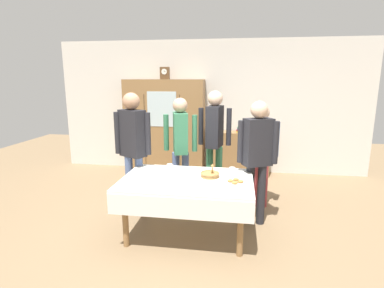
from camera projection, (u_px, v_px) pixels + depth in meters
The scene contains 22 objects.
ground_plane at pixel (190, 226), 4.07m from camera, with size 12.00×12.00×0.00m, color #846B4C.
back_wall at pixel (210, 107), 6.35m from camera, with size 6.40×0.10×2.70m, color silver.
dining_table at pixel (187, 187), 3.71m from camera, with size 1.60×1.09×0.73m.
wall_cabinet at pixel (165, 127), 6.28m from camera, with size 1.62×0.46×1.91m.
mantel_clock at pixel (165, 73), 6.05m from camera, with size 0.18×0.11×0.24m.
bookshelf_low at pixel (240, 153), 6.21m from camera, with size 1.17×0.35×0.88m.
book_stack at pixel (241, 130), 6.11m from camera, with size 0.18×0.23×0.11m.
tea_cup_mid_left at pixel (171, 183), 3.48m from camera, with size 0.13×0.13×0.06m.
tea_cup_near_right at pixel (164, 172), 3.89m from camera, with size 0.13×0.13×0.06m.
tea_cup_front_edge at pixel (155, 169), 4.06m from camera, with size 0.13×0.13×0.06m.
tea_cup_near_left at pixel (232, 170), 3.99m from camera, with size 0.13×0.13×0.06m.
tea_cup_back_edge at pixel (170, 167), 4.14m from camera, with size 0.13×0.13×0.06m.
tea_cup_far_right at pixel (175, 177), 3.69m from camera, with size 0.13×0.13×0.06m.
bread_basket at pixel (210, 174), 3.78m from camera, with size 0.24×0.24×0.16m.
pastry_plate at pixel (235, 182), 3.56m from camera, with size 0.28×0.28×0.05m.
spoon_near_left at pixel (146, 177), 3.77m from camera, with size 0.12×0.02×0.01m.
spoon_near_right at pixel (208, 170), 4.08m from camera, with size 0.12×0.02×0.01m.
person_beside_shelf at pixel (257, 151), 3.95m from camera, with size 0.52×0.34×1.66m.
person_behind_table_left at pixel (133, 141), 4.23m from camera, with size 0.52×0.35×1.75m.
person_near_right_end at pixel (215, 134), 4.81m from camera, with size 0.52×0.39×1.75m.
person_behind_table_right at pixel (180, 140), 4.64m from camera, with size 0.52×0.40×1.65m.
person_by_cabinet at pixel (261, 147), 4.51m from camera, with size 0.52×0.40×1.55m.
Camera 1 is at (0.60, -3.70, 1.93)m, focal length 28.49 mm.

